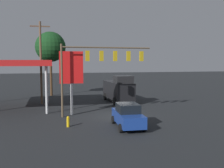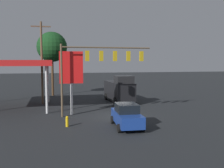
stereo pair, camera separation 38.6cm
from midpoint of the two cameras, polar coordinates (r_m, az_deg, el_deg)
The scene contains 9 objects.
ground_plane at distance 24.53m, azimuth 0.69°, elevation -7.36°, with size 200.00×200.00×0.00m, color black.
traffic_signal_assembly at distance 24.51m, azimuth -2.99°, elevation 5.33°, with size 8.95×0.43×6.98m.
utility_pole at distance 32.49m, azimuth -16.29°, elevation 5.10°, with size 2.40×0.26×10.27m.
gas_station_canopy at distance 30.27m, azimuth -23.66°, elevation 4.33°, with size 10.13×8.79×5.47m.
price_sign at distance 24.95m, azimuth -9.73°, elevation 3.14°, with size 2.32×0.27×6.32m.
sedan_waiting at distance 20.34m, azimuth 3.09°, elevation -7.22°, with size 2.25×4.49×1.93m.
delivery_truck at distance 32.71m, azimuth 1.14°, elevation -1.24°, with size 2.81×6.90×3.58m.
street_tree at distance 40.20m, azimuth -14.16°, elevation 8.19°, with size 4.67×4.67×9.96m.
fire_hydrant at distance 20.85m, azimuth -10.54°, elevation -8.44°, with size 0.24×0.24×0.88m.
Camera 1 is at (6.29, 23.12, 5.26)m, focal length 40.00 mm.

